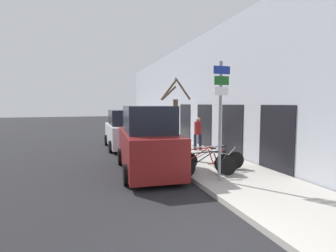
{
  "coord_description": "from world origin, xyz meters",
  "views": [
    {
      "loc": [
        -2.31,
        -3.9,
        2.56
      ],
      "look_at": [
        0.94,
        6.19,
        1.65
      ],
      "focal_mm": 28.0,
      "sensor_mm": 36.0,
      "label": 1
    }
  ],
  "objects_px": {
    "signpost": "(220,115)",
    "street_tree": "(175,123)",
    "parked_car_0": "(148,142)",
    "pedestrian_near": "(198,131)",
    "bicycle_1": "(202,163)",
    "bicycle_0": "(207,166)",
    "parked_car_1": "(125,131)",
    "bicycle_2": "(212,159)"
  },
  "relations": [
    {
      "from": "bicycle_2",
      "to": "pedestrian_near",
      "type": "bearing_deg",
      "value": -3.65
    },
    {
      "from": "parked_car_0",
      "to": "pedestrian_near",
      "type": "relative_size",
      "value": 2.8
    },
    {
      "from": "signpost",
      "to": "bicycle_1",
      "type": "relative_size",
      "value": 1.62
    },
    {
      "from": "bicycle_1",
      "to": "pedestrian_near",
      "type": "xyz_separation_m",
      "value": [
        1.85,
        4.41,
        0.59
      ]
    },
    {
      "from": "bicycle_2",
      "to": "parked_car_1",
      "type": "xyz_separation_m",
      "value": [
        -2.21,
        6.61,
        0.46
      ]
    },
    {
      "from": "signpost",
      "to": "bicycle_1",
      "type": "distance_m",
      "value": 1.9
    },
    {
      "from": "pedestrian_near",
      "to": "street_tree",
      "type": "xyz_separation_m",
      "value": [
        -1.82,
        -1.59,
        0.59
      ]
    },
    {
      "from": "pedestrian_near",
      "to": "parked_car_1",
      "type": "bearing_deg",
      "value": 141.56
    },
    {
      "from": "signpost",
      "to": "parked_car_0",
      "type": "xyz_separation_m",
      "value": [
        -1.74,
        2.27,
        -1.11
      ]
    },
    {
      "from": "bicycle_0",
      "to": "street_tree",
      "type": "relative_size",
      "value": 0.58
    },
    {
      "from": "bicycle_0",
      "to": "street_tree",
      "type": "xyz_separation_m",
      "value": [
        -0.04,
        3.12,
        1.21
      ]
    },
    {
      "from": "parked_car_1",
      "to": "street_tree",
      "type": "xyz_separation_m",
      "value": [
        1.59,
        -4.29,
        0.73
      ]
    },
    {
      "from": "pedestrian_near",
      "to": "street_tree",
      "type": "relative_size",
      "value": 0.48
    },
    {
      "from": "signpost",
      "to": "parked_car_0",
      "type": "bearing_deg",
      "value": 127.48
    },
    {
      "from": "bicycle_1",
      "to": "parked_car_1",
      "type": "xyz_separation_m",
      "value": [
        -1.56,
        7.11,
        0.45
      ]
    },
    {
      "from": "bicycle_2",
      "to": "pedestrian_near",
      "type": "distance_m",
      "value": 4.14
    },
    {
      "from": "bicycle_0",
      "to": "bicycle_2",
      "type": "xyz_separation_m",
      "value": [
        0.58,
        0.79,
        0.02
      ]
    },
    {
      "from": "parked_car_1",
      "to": "pedestrian_near",
      "type": "distance_m",
      "value": 4.34
    },
    {
      "from": "parked_car_0",
      "to": "parked_car_1",
      "type": "bearing_deg",
      "value": 93.91
    },
    {
      "from": "signpost",
      "to": "bicycle_0",
      "type": "xyz_separation_m",
      "value": [
        -0.13,
        0.57,
        -1.71
      ]
    },
    {
      "from": "parked_car_1",
      "to": "pedestrian_near",
      "type": "bearing_deg",
      "value": -38.69
    },
    {
      "from": "bicycle_0",
      "to": "parked_car_0",
      "type": "height_order",
      "value": "parked_car_0"
    },
    {
      "from": "parked_car_0",
      "to": "parked_car_1",
      "type": "xyz_separation_m",
      "value": [
        -0.01,
        5.7,
        -0.12
      ]
    },
    {
      "from": "street_tree",
      "to": "parked_car_1",
      "type": "bearing_deg",
      "value": 110.33
    },
    {
      "from": "signpost",
      "to": "bicycle_2",
      "type": "height_order",
      "value": "signpost"
    },
    {
      "from": "street_tree",
      "to": "pedestrian_near",
      "type": "bearing_deg",
      "value": 41.3
    },
    {
      "from": "bicycle_2",
      "to": "parked_car_1",
      "type": "relative_size",
      "value": 0.55
    },
    {
      "from": "pedestrian_near",
      "to": "parked_car_0",
      "type": "bearing_deg",
      "value": -138.54
    },
    {
      "from": "bicycle_1",
      "to": "street_tree",
      "type": "bearing_deg",
      "value": 4.54
    },
    {
      "from": "parked_car_0",
      "to": "parked_car_1",
      "type": "height_order",
      "value": "parked_car_0"
    },
    {
      "from": "parked_car_0",
      "to": "pedestrian_near",
      "type": "height_order",
      "value": "parked_car_0"
    },
    {
      "from": "parked_car_1",
      "to": "bicycle_0",
      "type": "bearing_deg",
      "value": -77.92
    },
    {
      "from": "signpost",
      "to": "street_tree",
      "type": "height_order",
      "value": "signpost"
    },
    {
      "from": "bicycle_1",
      "to": "street_tree",
      "type": "xyz_separation_m",
      "value": [
        0.03,
        2.82,
        1.18
      ]
    },
    {
      "from": "parked_car_0",
      "to": "pedestrian_near",
      "type": "distance_m",
      "value": 4.53
    },
    {
      "from": "parked_car_0",
      "to": "street_tree",
      "type": "bearing_deg",
      "value": 45.58
    },
    {
      "from": "bicycle_1",
      "to": "bicycle_2",
      "type": "bearing_deg",
      "value": -47.51
    },
    {
      "from": "bicycle_1",
      "to": "parked_car_1",
      "type": "height_order",
      "value": "parked_car_1"
    },
    {
      "from": "bicycle_0",
      "to": "bicycle_1",
      "type": "xyz_separation_m",
      "value": [
        -0.07,
        0.3,
        0.03
      ]
    },
    {
      "from": "signpost",
      "to": "bicycle_2",
      "type": "bearing_deg",
      "value": 71.57
    },
    {
      "from": "bicycle_1",
      "to": "bicycle_0",
      "type": "bearing_deg",
      "value": -161.13
    },
    {
      "from": "bicycle_2",
      "to": "pedestrian_near",
      "type": "relative_size",
      "value": 1.37
    }
  ]
}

